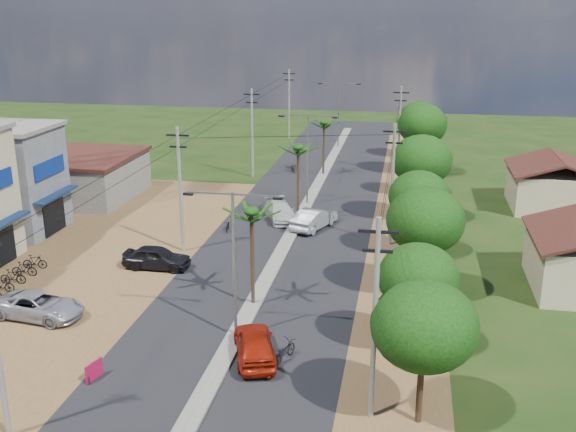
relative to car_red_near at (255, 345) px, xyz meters
name	(u,v)px	position (x,y,z in m)	size (l,w,h in m)	color
ground	(236,337)	(-1.50, 2.10, -0.80)	(160.00, 160.00, 0.00)	black
road	(287,243)	(-1.50, 17.10, -0.78)	(12.00, 110.00, 0.04)	black
median	(294,229)	(-1.50, 20.10, -0.71)	(1.00, 90.00, 0.18)	#605E56
dirt_lot_west	(52,264)	(-16.50, 10.10, -0.78)	(18.00, 46.00, 0.04)	brown
dirt_shoulder_east	(403,250)	(7.00, 17.10, -0.79)	(5.00, 90.00, 0.03)	brown
shophouse_grey	(2,179)	(-23.48, 16.10, 3.36)	(9.00, 6.40, 8.30)	#53565B
low_shed	(78,176)	(-22.50, 26.10, 1.16)	(10.40, 10.40, 3.95)	#605E56
house_east_far	(554,181)	(19.50, 30.10, 1.59)	(7.60, 7.50, 4.60)	tan
tree_east_a	(424,326)	(8.00, -3.90, 3.69)	(4.40, 4.40, 6.37)	black
tree_east_b	(418,278)	(7.80, 2.10, 3.31)	(4.00, 4.00, 5.83)	black
tree_east_c	(425,220)	(8.20, 9.10, 4.06)	(4.60, 4.60, 6.83)	black
tree_east_d	(419,197)	(7.90, 16.10, 3.54)	(4.20, 4.20, 6.13)	black
tree_east_e	(422,160)	(8.10, 24.10, 4.29)	(4.80, 4.80, 7.14)	black
tree_east_f	(416,154)	(7.70, 32.10, 3.09)	(3.80, 3.80, 5.52)	black
tree_east_g	(422,125)	(8.30, 40.10, 4.44)	(5.00, 5.00, 7.38)	black
tree_east_h	(419,118)	(8.00, 48.10, 3.84)	(4.40, 4.40, 6.52)	black
palm_median_near	(252,216)	(-1.50, 6.10, 4.73)	(2.00, 2.00, 6.15)	black
palm_median_mid	(298,151)	(-1.50, 22.10, 5.10)	(2.00, 2.00, 6.55)	black
palm_median_far	(324,125)	(-1.50, 38.10, 4.46)	(2.00, 2.00, 5.85)	black
streetlight_near	(234,253)	(-1.50, 2.10, 3.98)	(5.10, 0.18, 8.00)	gray
streetlight_mid	(308,152)	(-1.50, 27.10, 3.98)	(5.10, 0.18, 8.00)	gray
streetlight_far	(339,109)	(-1.50, 52.10, 3.98)	(5.10, 0.18, 8.00)	gray
utility_pole_w_b	(180,187)	(-8.50, 14.10, 3.95)	(1.60, 0.24, 9.00)	#605E56
utility_pole_w_c	(252,131)	(-8.50, 36.10, 3.95)	(1.60, 0.24, 9.00)	#605E56
utility_pole_w_d	(289,102)	(-8.50, 57.10, 3.95)	(1.60, 0.24, 9.00)	#605E56
utility_pole_e_a	(375,316)	(6.00, -3.90, 3.95)	(1.60, 0.24, 9.00)	#605E56
utility_pole_e_b	(392,182)	(6.00, 18.10, 3.95)	(1.60, 0.24, 9.00)	#605E56
utility_pole_e_c	(399,129)	(6.00, 40.10, 3.95)	(1.60, 0.24, 9.00)	#605E56
car_red_near	(255,345)	(0.00, 0.00, 0.00)	(1.89, 4.71, 1.60)	maroon
car_silver_mid	(314,219)	(0.00, 20.76, 0.01)	(1.71, 4.90, 1.61)	gray
car_white_far	(280,212)	(-3.00, 22.44, -0.08)	(2.01, 4.95, 1.44)	#ABAAA6
car_parked_silver	(39,306)	(-12.97, 2.36, -0.09)	(2.38, 5.16, 1.43)	gray
car_parked_dark	(157,258)	(-9.12, 10.58, -0.03)	(1.82, 4.52, 1.54)	black
moto_rider_east	(284,352)	(1.49, 0.05, -0.29)	(0.69, 1.96, 1.03)	black
moto_rider_west_a	(228,226)	(-6.50, 18.93, -0.37)	(0.57, 1.64, 0.86)	black
moto_rider_west_b	(292,169)	(-4.81, 38.50, -0.36)	(0.42, 1.48, 0.89)	black
roadside_sign	(94,371)	(-7.00, -3.23, -0.33)	(0.36, 1.12, 0.95)	maroon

